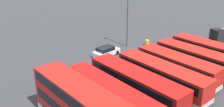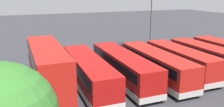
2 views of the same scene
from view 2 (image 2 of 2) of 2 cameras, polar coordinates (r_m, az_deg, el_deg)
name	(u,v)px [view 2 (image 2 of 2)]	position (r m, az deg, el deg)	size (l,w,h in m)	color
ground_plane	(117,55)	(34.58, 1.16, -0.44)	(140.00, 140.00, 0.00)	#38383D
bus_single_deck_second	(209,58)	(29.51, 22.51, -1.02)	(2.72, 11.53, 2.95)	red
bus_single_deck_third	(180,60)	(27.49, 16.14, -1.58)	(2.66, 10.65, 2.95)	red
bus_single_deck_fourth	(156,64)	(25.32, 10.52, -2.63)	(2.64, 11.50, 2.95)	red
bus_single_deck_fifth	(123,67)	(24.24, 2.67, -3.17)	(2.63, 12.02, 2.95)	#B71411
bus_single_deck_sixth	(88,71)	(22.90, -5.83, -4.33)	(2.81, 12.04, 2.95)	#B71411
bus_double_decker_seventh	(48,70)	(21.40, -15.27, -3.85)	(2.69, 10.69, 4.55)	red
car_hatchback_silver	(123,48)	(36.06, 2.71, 1.33)	(4.28, 2.06, 1.43)	silver
lamp_post_tall	(151,17)	(38.57, 9.40, 8.76)	(0.70, 0.30, 8.93)	#38383D
waste_bin_yellow	(171,46)	(39.36, 14.16, 1.71)	(0.60, 0.60, 0.95)	yellow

